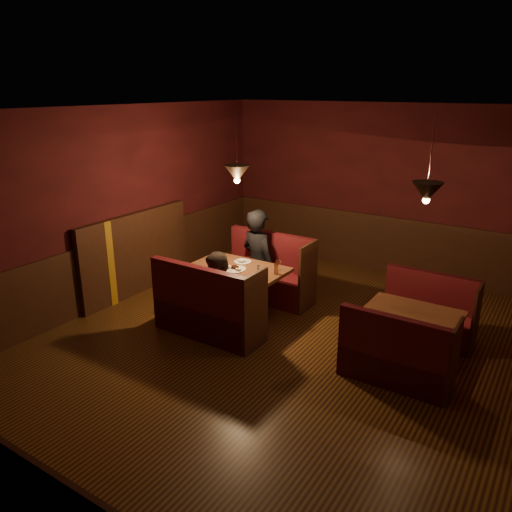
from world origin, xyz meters
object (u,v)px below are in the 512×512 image
Objects in this scene: main_table at (239,278)px; second_table at (412,323)px; diner_a at (258,244)px; second_bench_far at (427,318)px; main_bench_far at (268,278)px; main_bench_near at (207,313)px; diner_b at (220,281)px; second_bench_near at (395,362)px.

second_table is (2.43, 0.13, -0.10)m from main_table.
second_bench_far is at bearing -161.97° from diner_a.
main_bench_far is 2.50m from second_table.
main_bench_near reaches higher than second_bench_far.
diner_b reaches higher than main_bench_near.
second_bench_far is 1.31m from second_bench_near.
main_bench_near is (0.00, -1.54, 0.00)m from main_bench_far.
main_bench_near is 2.89m from second_bench_far.
main_table is 0.77× the size of diner_a.
second_bench_far and second_bench_near have the same top height.
main_bench_far is 1.03× the size of diner_b.
main_bench_far is at bearing 165.16° from second_table.
second_bench_near is at bearing -27.98° from main_bench_far.
diner_a is (-0.13, 1.45, 0.56)m from main_bench_near.
diner_a is at bearing -177.57° from second_bench_far.
diner_b is at bearing -150.72° from second_bench_far.
diner_a is at bearing -144.72° from main_bench_far.
second_bench_far is 0.84× the size of diner_b.
main_table is 0.91× the size of main_bench_near.
main_table is 0.93× the size of diner_b.
diner_a reaches higher than main_bench_far.
main_bench_far is 0.85× the size of diner_a.
main_table is 0.91× the size of main_bench_far.
main_bench_far is at bearing 152.02° from second_bench_near.
second_table is at bearing 92.20° from second_bench_near.
main_table is 2.53m from second_bench_near.
second_table is at bearing 20.43° from main_bench_near.
main_bench_near is at bearing -174.30° from second_bench_near.
second_bench_near is at bearing 170.52° from diner_a.
main_bench_near is 0.85× the size of diner_a.
diner_b is at bearing -87.38° from main_bench_far.
main_bench_far is 1.23× the size of second_bench_near.
second_bench_far is 0.69× the size of diner_a.
main_bench_far is 2.76m from second_bench_near.
second_bench_far is (2.44, 1.56, -0.05)m from main_bench_near.
main_bench_far is 1.38m from diner_b.
second_bench_near is 0.84× the size of diner_b.
main_bench_near reaches higher than main_table.
diner_b is (-2.38, -1.33, 0.45)m from second_bench_far.
diner_b reaches higher than main_table.
diner_a is at bearing 167.87° from second_table.
diner_b reaches higher than second_bench_far.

